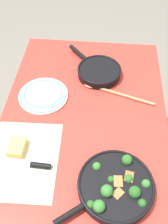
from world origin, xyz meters
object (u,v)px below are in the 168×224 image
Objects in this scene: grater_knife at (27,164)px; cheese_block at (17,147)px; wooden_spoon at (110,91)px; dinner_plate_stack at (43,95)px; skillet_broccoli at (115,186)px; skillet_eggs at (99,71)px.

grater_knife is 0.09m from cheese_block.
cheese_block is (0.07, 0.06, 0.01)m from grater_knife.
dinner_plate_stack reaches higher than wooden_spoon.
cheese_block reaches higher than wooden_spoon.
wooden_spoon is 0.56m from grater_knife.
skillet_broccoli is 0.59m from dinner_plate_stack.
wooden_spoon is (0.52, 0.03, -0.02)m from skillet_broccoli.
cheese_block is 0.32m from dinner_plate_stack.
wooden_spoon is at bearing -80.14° from dinner_plate_stack.
cheese_block reaches higher than dinner_plate_stack.
skillet_eggs reaches higher than wooden_spoon.
grater_knife is (-0.58, 0.27, -0.02)m from skillet_eggs.
wooden_spoon is at bearing -46.24° from cheese_block.
wooden_spoon is 0.35m from dinner_plate_stack.
skillet_eggs is at bearing -55.28° from dinner_plate_stack.
skillet_eggs is at bearing -32.74° from cheese_block.
skillet_eggs reaches higher than grater_knife.
wooden_spoon is at bearing -124.61° from grater_knife.
skillet_eggs reaches higher than cheese_block.
skillet_eggs is 0.15m from wooden_spoon.
wooden_spoon is at bearing 165.66° from skillet_eggs.
cheese_block is at bearing 105.43° from skillet_eggs.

